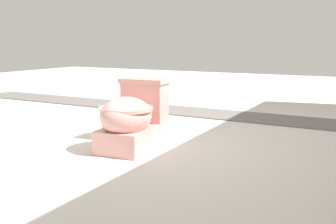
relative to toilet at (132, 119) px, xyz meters
name	(u,v)px	position (x,y,z in m)	size (l,w,h in m)	color
ground_plane	(147,141)	(-0.24, -0.02, -0.22)	(14.00, 14.00, 0.00)	beige
gravel_strip	(254,117)	(-1.59, 0.48, -0.21)	(0.56, 8.00, 0.01)	#605B56
toilet	(132,119)	(0.00, 0.00, 0.00)	(0.66, 0.43, 0.52)	#E09E93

